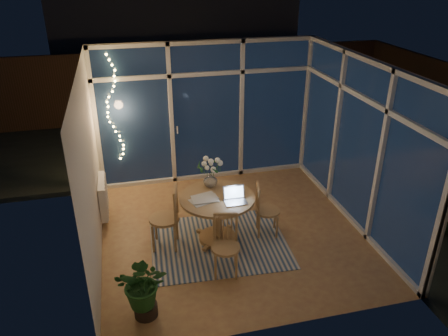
{
  "coord_description": "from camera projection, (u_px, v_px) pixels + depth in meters",
  "views": [
    {
      "loc": [
        -1.5,
        -5.5,
        3.88
      ],
      "look_at": [
        -0.09,
        0.25,
        1.0
      ],
      "focal_mm": 35.0,
      "sensor_mm": 36.0,
      "label": 1
    }
  ],
  "objects": [
    {
      "name": "chair_left",
      "position": [
        164.0,
        217.0,
        6.27
      ],
      "size": [
        0.55,
        0.55,
        1.0
      ],
      "primitive_type": "cube",
      "rotation": [
        0.0,
        0.0,
        -1.79
      ],
      "color": "#9A7145",
      "rests_on": "floor"
    },
    {
      "name": "garden_fence",
      "position": [
        179.0,
        85.0,
        11.23
      ],
      "size": [
        11.0,
        0.08,
        1.8
      ],
      "primitive_type": "cube",
      "color": "#3B2915",
      "rests_on": "ground"
    },
    {
      "name": "newspapers",
      "position": [
        204.0,
        199.0,
        6.23
      ],
      "size": [
        0.39,
        0.32,
        0.02
      ],
      "primitive_type": "cube",
      "rotation": [
        0.0,
        0.0,
        0.21
      ],
      "color": "silver",
      "rests_on": "dining_table"
    },
    {
      "name": "garden_patio",
      "position": [
        203.0,
        125.0,
        11.32
      ],
      "size": [
        12.0,
        6.0,
        0.1
      ],
      "primitive_type": "cube",
      "color": "black",
      "rests_on": "ground"
    },
    {
      "name": "dining_table",
      "position": [
        217.0,
        219.0,
        6.46
      ],
      "size": [
        1.16,
        1.16,
        0.75
      ],
      "primitive_type": "cylinder",
      "rotation": [
        0.0,
        0.0,
        -0.06
      ],
      "color": "#9A7145",
      "rests_on": "floor"
    },
    {
      "name": "wall_back",
      "position": [
        206.0,
        112.0,
        8.0
      ],
      "size": [
        4.0,
        0.04,
        2.6
      ],
      "primitive_type": "cube",
      "color": "silver",
      "rests_on": "floor"
    },
    {
      "name": "laptop",
      "position": [
        236.0,
        195.0,
        6.11
      ],
      "size": [
        0.31,
        0.27,
        0.23
      ],
      "primitive_type": null,
      "rotation": [
        0.0,
        0.0,
        -0.01
      ],
      "color": "silver",
      "rests_on": "dining_table"
    },
    {
      "name": "rug",
      "position": [
        219.0,
        243.0,
        6.54
      ],
      "size": [
        2.09,
        1.71,
        0.01
      ],
      "primitive_type": "cube",
      "rotation": [
        0.0,
        0.0,
        -0.06
      ],
      "color": "beige",
      "rests_on": "floor"
    },
    {
      "name": "flower_vase",
      "position": [
        210.0,
        180.0,
        6.54
      ],
      "size": [
        0.21,
        0.21,
        0.21
      ],
      "primitive_type": "imported",
      "rotation": [
        0.0,
        0.0,
        -0.06
      ],
      "color": "white",
      "rests_on": "dining_table"
    },
    {
      "name": "wall_right",
      "position": [
        361.0,
        143.0,
        6.68
      ],
      "size": [
        0.04,
        4.0,
        2.6
      ],
      "primitive_type": "cube",
      "color": "silver",
      "rests_on": "floor"
    },
    {
      "name": "neighbour_roof",
      "position": [
        173.0,
        17.0,
        13.35
      ],
      "size": [
        7.0,
        3.0,
        2.2
      ],
      "primitive_type": "cube",
      "color": "#34363E",
      "rests_on": "ground"
    },
    {
      "name": "window_wall_back",
      "position": [
        207.0,
        113.0,
        7.96
      ],
      "size": [
        4.0,
        0.1,
        2.6
      ],
      "primitive_type": "cube",
      "color": "silver",
      "rests_on": "floor"
    },
    {
      "name": "wall_left",
      "position": [
        90.0,
        171.0,
        5.82
      ],
      "size": [
        0.04,
        4.0,
        2.6
      ],
      "primitive_type": "cube",
      "color": "silver",
      "rests_on": "floor"
    },
    {
      "name": "garden_shrubs",
      "position": [
        158.0,
        132.0,
        9.42
      ],
      "size": [
        0.9,
        0.9,
        0.9
      ],
      "primitive_type": "sphere",
      "color": "black",
      "rests_on": "ground"
    },
    {
      "name": "phone",
      "position": [
        227.0,
        200.0,
        6.21
      ],
      "size": [
        0.12,
        0.08,
        0.01
      ],
      "primitive_type": "cube",
      "rotation": [
        0.0,
        0.0,
        0.31
      ],
      "color": "black",
      "rests_on": "dining_table"
    },
    {
      "name": "radiator",
      "position": [
        103.0,
        196.0,
        7.02
      ],
      "size": [
        0.1,
        0.7,
        0.58
      ],
      "primitive_type": "cube",
      "color": "white",
      "rests_on": "wall_left"
    },
    {
      "name": "ceiling",
      "position": [
        236.0,
        65.0,
        5.68
      ],
      "size": [
        4.0,
        4.0,
        0.0
      ],
      "primitive_type": "plane",
      "color": "silver",
      "rests_on": "wall_back"
    },
    {
      "name": "wall_front",
      "position": [
        284.0,
        233.0,
        4.5
      ],
      "size": [
        4.0,
        0.04,
        2.6
      ],
      "primitive_type": "cube",
      "color": "silver",
      "rests_on": "floor"
    },
    {
      "name": "potted_plant",
      "position": [
        144.0,
        290.0,
        5.07
      ],
      "size": [
        0.63,
        0.58,
        0.76
      ],
      "primitive_type": "imported",
      "rotation": [
        0.0,
        0.0,
        -0.22
      ],
      "color": "#1B4D1D",
      "rests_on": "floor"
    },
    {
      "name": "fairy_lights",
      "position": [
        113.0,
        109.0,
        7.44
      ],
      "size": [
        0.24,
        0.1,
        1.85
      ],
      "primitive_type": null,
      "color": "#FCD565",
      "rests_on": "window_wall_back"
    },
    {
      "name": "bowl",
      "position": [
        238.0,
        188.0,
        6.49
      ],
      "size": [
        0.16,
        0.16,
        0.04
      ],
      "primitive_type": "imported",
      "rotation": [
        0.0,
        0.0,
        -0.06
      ],
      "color": "white",
      "rests_on": "dining_table"
    },
    {
      "name": "window_wall_right",
      "position": [
        358.0,
        143.0,
        6.67
      ],
      "size": [
        0.1,
        4.0,
        2.6
      ],
      "primitive_type": "cube",
      "color": "silver",
      "rests_on": "floor"
    },
    {
      "name": "chair_front",
      "position": [
        226.0,
        246.0,
        5.75
      ],
      "size": [
        0.48,
        0.48,
        0.87
      ],
      "primitive_type": "cube",
      "rotation": [
        0.0,
        0.0,
        -0.22
      ],
      "color": "#9A7145",
      "rests_on": "floor"
    },
    {
      "name": "floor",
      "position": [
        234.0,
        232.0,
        6.82
      ],
      "size": [
        4.0,
        4.0,
        0.0
      ],
      "primitive_type": "plane",
      "color": "#8E5A3E",
      "rests_on": "ground"
    },
    {
      "name": "chair_right",
      "position": [
        268.0,
        209.0,
        6.59
      ],
      "size": [
        0.48,
        0.48,
        0.86
      ],
      "primitive_type": "cube",
      "rotation": [
        0.0,
        0.0,
        1.35
      ],
      "color": "#9A7145",
      "rests_on": "floor"
    }
  ]
}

